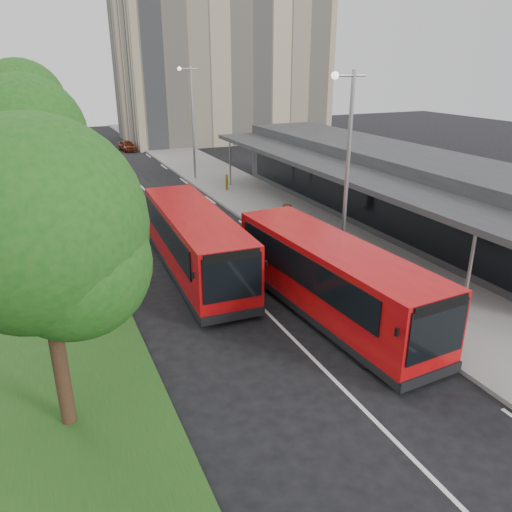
{
  "coord_description": "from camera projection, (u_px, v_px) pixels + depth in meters",
  "views": [
    {
      "loc": [
        -6.87,
        -14.07,
        8.41
      ],
      "look_at": [
        0.35,
        2.08,
        1.5
      ],
      "focal_mm": 35.0,
      "sensor_mm": 36.0,
      "label": 1
    }
  ],
  "objects": [
    {
      "name": "ground",
      "position": [
        271.0,
        316.0,
        17.64
      ],
      "size": [
        120.0,
        120.0,
        0.0
      ],
      "primitive_type": "plane",
      "color": "black",
      "rests_on": "ground"
    },
    {
      "name": "pavement",
      "position": [
        227.0,
        182.0,
        36.9
      ],
      "size": [
        5.0,
        80.0,
        0.15
      ],
      "primitive_type": "cube",
      "color": "gray",
      "rests_on": "ground"
    },
    {
      "name": "grass_verge",
      "position": [
        38.0,
        201.0,
        31.96
      ],
      "size": [
        5.0,
        80.0,
        0.1
      ],
      "primitive_type": "cube",
      "color": "#1B4B18",
      "rests_on": "ground"
    },
    {
      "name": "lane_centre_line",
      "position": [
        164.0,
        209.0,
        30.39
      ],
      "size": [
        0.12,
        70.0,
        0.01
      ],
      "primitive_type": "cube",
      "color": "silver",
      "rests_on": "ground"
    },
    {
      "name": "kerb_dashes",
      "position": [
        196.0,
        190.0,
        35.04
      ],
      "size": [
        0.12,
        56.0,
        0.01
      ],
      "color": "silver",
      "rests_on": "ground"
    },
    {
      "name": "office_block",
      "position": [
        221.0,
        56.0,
        55.4
      ],
      "size": [
        22.0,
        12.0,
        18.0
      ],
      "primitive_type": "cube",
      "color": "tan",
      "rests_on": "ground"
    },
    {
      "name": "station_building",
      "position": [
        384.0,
        184.0,
        27.82
      ],
      "size": [
        7.7,
        26.0,
        4.0
      ],
      "color": "#2A2A2C",
      "rests_on": "ground"
    },
    {
      "name": "tree_near",
      "position": [
        39.0,
        239.0,
        10.69
      ],
      "size": [
        4.69,
        4.69,
        7.54
      ],
      "color": "#331E14",
      "rests_on": "ground"
    },
    {
      "name": "tree_mid",
      "position": [
        27.0,
        144.0,
        20.77
      ],
      "size": [
        5.01,
        5.01,
        8.05
      ],
      "color": "#331E14",
      "rests_on": "ground"
    },
    {
      "name": "tree_far",
      "position": [
        22.0,
        110.0,
        30.83
      ],
      "size": [
        5.4,
        5.4,
        8.68
      ],
      "color": "#331E14",
      "rests_on": "ground"
    },
    {
      "name": "lamp_post_near",
      "position": [
        346.0,
        164.0,
        19.19
      ],
      "size": [
        1.44,
        0.28,
        8.0
      ],
      "color": "#96989E",
      "rests_on": "pavement"
    },
    {
      "name": "lamp_post_far",
      "position": [
        191.0,
        116.0,
        36.19
      ],
      "size": [
        1.44,
        0.28,
        8.0
      ],
      "color": "#96989E",
      "rests_on": "pavement"
    },
    {
      "name": "bus_main",
      "position": [
        331.0,
        280.0,
        17.21
      ],
      "size": [
        3.01,
        9.7,
        2.71
      ],
      "rotation": [
        0.0,
        0.0,
        0.06
      ],
      "color": "#BE0D0A",
      "rests_on": "ground"
    },
    {
      "name": "bus_second",
      "position": [
        195.0,
        243.0,
        20.67
      ],
      "size": [
        2.89,
        9.77,
        2.73
      ],
      "rotation": [
        0.0,
        0.0,
        -0.04
      ],
      "color": "#BE0D0A",
      "rests_on": "ground"
    },
    {
      "name": "litter_bin",
      "position": [
        287.0,
        212.0,
        27.74
      ],
      "size": [
        0.62,
        0.62,
        0.88
      ],
      "primitive_type": "cylinder",
      "rotation": [
        0.0,
        0.0,
        0.32
      ],
      "color": "#3B2B18",
      "rests_on": "pavement"
    },
    {
      "name": "bollard",
      "position": [
        227.0,
        182.0,
        34.33
      ],
      "size": [
        0.22,
        0.22,
        1.05
      ],
      "primitive_type": "cylinder",
      "rotation": [
        0.0,
        0.0,
        -0.43
      ],
      "color": "yellow",
      "rests_on": "pavement"
    },
    {
      "name": "car_near",
      "position": [
        127.0,
        146.0,
        50.14
      ],
      "size": [
        1.56,
        3.2,
        1.05
      ],
      "primitive_type": "imported",
      "rotation": [
        0.0,
        0.0,
        0.11
      ],
      "color": "#591B0C",
      "rests_on": "ground"
    },
    {
      "name": "car_far",
      "position": [
        87.0,
        140.0,
        53.26
      ],
      "size": [
        2.68,
        3.95,
        1.23
      ],
      "primitive_type": "imported",
      "rotation": [
        0.0,
        0.0,
        0.41
      ],
      "color": "navy",
      "rests_on": "ground"
    }
  ]
}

